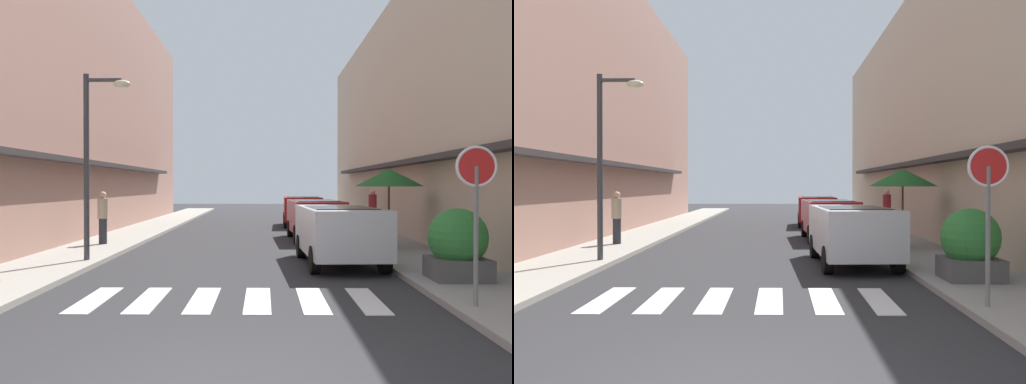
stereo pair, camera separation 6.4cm
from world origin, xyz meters
TOP-DOWN VIEW (x-y plane):
  - ground_plane at (0.00, 14.63)m, footprint 80.45×80.45m
  - sidewalk_left at (-4.63, 14.63)m, footprint 2.22×51.20m
  - sidewalk_right at (4.63, 14.63)m, footprint 2.22×51.20m
  - building_row_left at (-8.24, 15.46)m, footprint 5.50×34.91m
  - building_row_right at (8.24, 15.46)m, footprint 5.50×34.91m
  - crosswalk at (-0.00, 4.24)m, footprint 5.20×2.20m
  - parked_car_near at (2.47, 8.49)m, footprint 1.95×4.31m
  - parked_car_mid at (2.47, 14.83)m, footprint 1.93×4.13m
  - parked_car_far at (2.47, 21.67)m, footprint 1.90×4.20m
  - round_street_sign at (3.88, 3.28)m, footprint 0.65×0.07m
  - street_lamp at (-3.70, 8.52)m, footprint 1.19×0.28m
  - cafe_umbrella at (4.44, 11.60)m, footprint 2.10×2.10m
  - planter_corner at (4.47, 5.74)m, footprint 1.17×1.17m
  - pedestrian_walking_near at (-4.61, 12.30)m, footprint 0.34×0.34m
  - pedestrian_walking_far at (5.20, 17.93)m, footprint 0.34×0.34m

SIDE VIEW (x-z plane):
  - ground_plane at x=0.00m, z-range 0.00..0.00m
  - crosswalk at x=0.00m, z-range 0.00..0.01m
  - sidewalk_left at x=-4.63m, z-range 0.00..0.12m
  - sidewalk_right at x=4.63m, z-range 0.00..0.12m
  - planter_corner at x=4.47m, z-range 0.09..1.52m
  - parked_car_mid at x=2.47m, z-range 0.19..1.66m
  - parked_car_far at x=2.47m, z-range 0.19..1.66m
  - parked_car_near at x=2.47m, z-range 0.19..1.66m
  - pedestrian_walking_near at x=-4.61m, z-range 0.16..1.86m
  - pedestrian_walking_far at x=5.20m, z-range 0.17..1.90m
  - round_street_sign at x=3.88m, z-range 0.78..3.29m
  - cafe_umbrella at x=4.44m, z-range 1.03..3.44m
  - street_lamp at x=-3.70m, z-range 0.69..5.39m
  - building_row_right at x=8.24m, z-range 0.00..9.55m
  - building_row_left at x=-8.24m, z-range 0.00..10.92m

